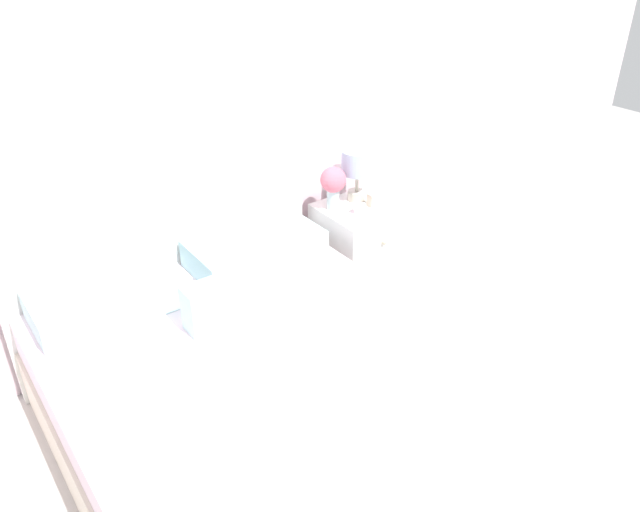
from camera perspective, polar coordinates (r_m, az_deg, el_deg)
ground_plane at (r=3.55m, az=-12.88°, el=-7.38°), size 12.00×12.00×0.00m
wall_back at (r=3.03m, az=-16.26°, el=13.34°), size 8.00×0.06×2.60m
bed at (r=2.68m, az=-4.39°, el=-13.53°), size 1.61×2.16×1.07m
nightstand at (r=3.67m, az=3.47°, el=0.30°), size 0.42×0.45×0.59m
table_lamp at (r=3.55m, az=3.45°, el=8.22°), size 0.18×0.18×0.30m
flower_vase at (r=3.46m, az=1.25°, el=6.69°), size 0.14×0.14×0.25m
teacup at (r=3.46m, az=3.64°, el=4.25°), size 0.11×0.11×0.06m
alarm_clock at (r=3.55m, az=4.88°, el=5.16°), size 0.06×0.05×0.07m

